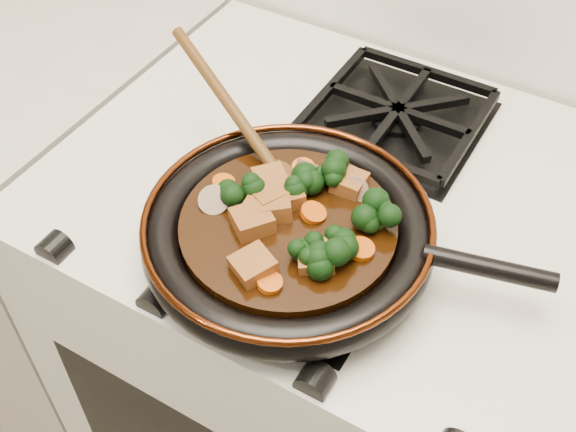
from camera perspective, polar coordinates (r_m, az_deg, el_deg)
The scene contains 31 objects.
stove at distance 1.29m, azimuth 3.72°, elevation -11.82°, with size 0.76×0.60×0.90m, color beige.
burner_grate_front at distance 0.84m, azimuth 0.78°, elevation -2.46°, with size 0.23×0.23×0.03m, color black, non-canonical shape.
burner_grate_back at distance 1.03m, azimuth 8.63°, elevation 7.88°, with size 0.23×0.23×0.03m, color black, non-canonical shape.
skillet at distance 0.82m, azimuth 0.15°, elevation -1.28°, with size 0.45×0.33×0.05m.
braising_sauce at distance 0.81m, azimuth -0.00°, elevation -1.01°, with size 0.24×0.24×0.02m, color black.
tofu_cube_0 at distance 0.75m, azimuth -2.75°, elevation -3.99°, with size 0.04×0.04×0.02m, color brown.
tofu_cube_1 at distance 0.82m, azimuth -1.52°, elevation 1.59°, with size 0.04×0.04×0.02m, color brown.
tofu_cube_2 at distance 0.84m, azimuth -1.39°, elevation 2.63°, with size 0.04×0.04×0.02m, color brown.
tofu_cube_3 at distance 0.76m, azimuth 2.24°, elevation -3.33°, with size 0.04×0.04×0.02m, color brown.
tofu_cube_4 at distance 0.82m, azimuth -0.03°, elevation 1.56°, with size 0.04×0.04×0.02m, color brown.
tofu_cube_5 at distance 0.80m, azimuth -2.85°, elevation -0.43°, with size 0.04×0.04×0.02m, color brown.
tofu_cube_6 at distance 0.82m, azimuth -1.96°, elevation 1.04°, with size 0.03×0.03×0.02m, color brown.
tofu_cube_7 at distance 0.84m, azimuth 4.87°, elevation 2.61°, with size 0.04×0.03×0.02m, color brown.
tofu_cube_8 at distance 0.81m, azimuth -0.99°, elevation 0.81°, with size 0.04×0.04×0.02m, color brown.
broccoli_floret_0 at distance 0.75m, azimuth 3.05°, elevation -3.71°, with size 0.06×0.06×0.05m, color black, non-canonical shape.
broccoli_floret_1 at distance 0.83m, azimuth 1.19°, elevation 2.23°, with size 0.06×0.06×0.05m, color black, non-canonical shape.
broccoli_floret_2 at distance 0.83m, azimuth -3.97°, elevation 1.79°, with size 0.06×0.06×0.05m, color black, non-canonical shape.
broccoli_floret_3 at distance 0.80m, azimuth 7.14°, elevation -0.25°, with size 0.06×0.06×0.05m, color black, non-canonical shape.
broccoli_floret_4 at distance 0.84m, azimuth 3.65°, elevation 3.34°, with size 0.06×0.06×0.05m, color black, non-canonical shape.
broccoli_floret_5 at distance 0.77m, azimuth 4.14°, elevation -1.92°, with size 0.06×0.06×0.05m, color black, non-canonical shape.
broccoli_floret_6 at distance 0.76m, azimuth 1.85°, elevation -2.91°, with size 0.06×0.06×0.05m, color black, non-canonical shape.
carrot_coin_0 at distance 0.81m, azimuth 2.01°, elevation 0.25°, with size 0.03×0.03×0.01m, color #BD4705.
carrot_coin_1 at distance 0.84m, azimuth -0.67°, elevation 2.29°, with size 0.03×0.03×0.01m, color #BD4705.
carrot_coin_2 at distance 0.84m, azimuth -5.11°, elevation 2.60°, with size 0.03×0.03×0.01m, color #BD4705.
carrot_coin_3 at distance 0.78m, azimuth 5.76°, elevation -2.61°, with size 0.03×0.03×0.01m, color #BD4705.
carrot_coin_4 at distance 0.74m, azimuth -1.46°, elevation -5.29°, with size 0.03×0.03×0.01m, color #BD4705.
carrot_coin_5 at distance 0.86m, azimuth 1.21°, elevation 3.77°, with size 0.03×0.03×0.01m, color #BD4705.
mushroom_slice_0 at distance 0.82m, azimuth -5.87°, elevation 1.23°, with size 0.04×0.04×0.01m, color brown.
mushroom_slice_1 at distance 0.86m, azimuth 1.90°, elevation 3.91°, with size 0.04×0.04×0.01m, color brown.
mushroom_slice_2 at distance 0.83m, azimuth 5.29°, elevation 2.04°, with size 0.03×0.03×0.01m, color brown.
wooden_spoon at distance 0.88m, azimuth -3.21°, elevation 6.74°, with size 0.15×0.09×0.25m.
Camera 1 is at (0.27, 1.07, 1.55)m, focal length 45.00 mm.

